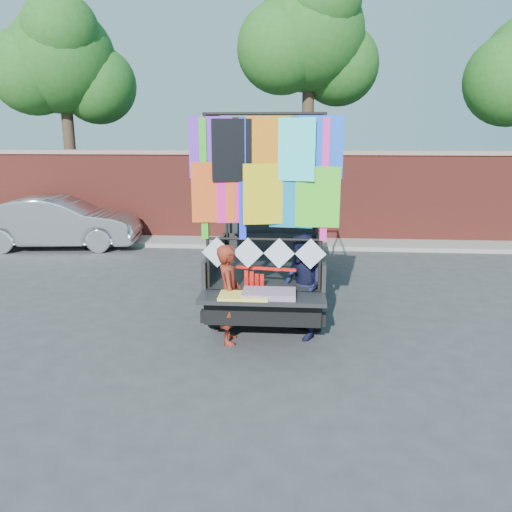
# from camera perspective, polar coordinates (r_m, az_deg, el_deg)

# --- Properties ---
(ground) EXTENTS (90.00, 90.00, 0.00)m
(ground) POSITION_cam_1_polar(r_m,az_deg,el_deg) (8.12, -0.43, -8.44)
(ground) COLOR #38383A
(ground) RESTS_ON ground
(brick_wall) EXTENTS (30.00, 0.45, 2.61)m
(brick_wall) POSITION_cam_1_polar(r_m,az_deg,el_deg) (14.61, 1.88, 6.94)
(brick_wall) COLOR maroon
(brick_wall) RESTS_ON ground
(curb) EXTENTS (30.00, 1.20, 0.12)m
(curb) POSITION_cam_1_polar(r_m,az_deg,el_deg) (14.13, 1.71, 1.50)
(curb) COLOR gray
(curb) RESTS_ON ground
(tree_left) EXTENTS (4.20, 3.30, 7.05)m
(tree_left) POSITION_cam_1_polar(r_m,az_deg,el_deg) (17.27, -21.28, 19.73)
(tree_left) COLOR #38281C
(tree_left) RESTS_ON ground
(tree_mid) EXTENTS (4.20, 3.30, 7.73)m
(tree_mid) POSITION_cam_1_polar(r_m,az_deg,el_deg) (15.83, 6.23, 23.29)
(tree_mid) COLOR #38281C
(tree_mid) RESTS_ON ground
(pickup_truck) EXTENTS (2.13, 5.34, 3.36)m
(pickup_truck) POSITION_cam_1_polar(r_m,az_deg,el_deg) (9.94, 1.79, 0.89)
(pickup_truck) COLOR black
(pickup_truck) RESTS_ON ground
(sedan) EXTENTS (4.44, 2.00, 1.41)m
(sedan) POSITION_cam_1_polar(r_m,az_deg,el_deg) (14.70, -21.65, 3.58)
(sedan) COLOR #B5B6BC
(sedan) RESTS_ON ground
(woman) EXTENTS (0.43, 0.59, 1.51)m
(woman) POSITION_cam_1_polar(r_m,az_deg,el_deg) (7.44, -3.10, -4.38)
(woman) COLOR maroon
(woman) RESTS_ON ground
(man) EXTENTS (0.88, 0.97, 1.63)m
(man) POSITION_cam_1_polar(r_m,az_deg,el_deg) (7.62, 5.24, -3.51)
(man) COLOR #151735
(man) RESTS_ON ground
(streamer_bundle) EXTENTS (0.91, 0.17, 0.63)m
(streamer_bundle) POSITION_cam_1_polar(r_m,az_deg,el_deg) (7.46, 0.35, -2.81)
(streamer_bundle) COLOR red
(streamer_bundle) RESTS_ON ground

